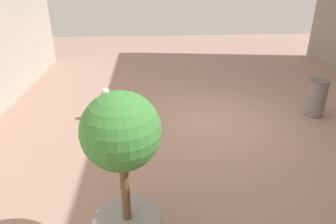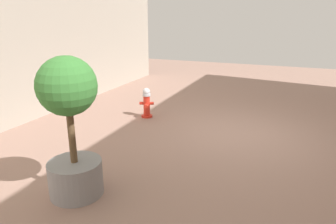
% 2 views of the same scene
% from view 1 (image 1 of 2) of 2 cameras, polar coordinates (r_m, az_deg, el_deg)
% --- Properties ---
extents(ground_plane, '(23.40, 23.40, 0.00)m').
position_cam_1_polar(ground_plane, '(7.69, 8.98, -1.88)').
color(ground_plane, '#9E7A6B').
extents(fire_hydrant, '(0.41, 0.39, 0.85)m').
position_cam_1_polar(fire_hydrant, '(7.71, -11.52, 1.48)').
color(fire_hydrant, red).
rests_on(fire_hydrant, ground_plane).
extents(planter_tree, '(0.91, 0.91, 2.27)m').
position_cam_1_polar(planter_tree, '(3.67, -8.30, -11.33)').
color(planter_tree, gray).
rests_on(planter_tree, ground_plane).
extents(trash_bin, '(0.49, 0.49, 0.98)m').
position_cam_1_polar(trash_bin, '(8.64, 26.17, 2.38)').
color(trash_bin, slate).
rests_on(trash_bin, ground_plane).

